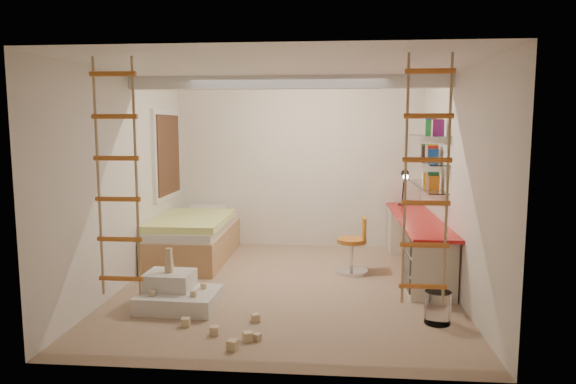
# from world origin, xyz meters

# --- Properties ---
(floor) EXTENTS (4.50, 4.50, 0.00)m
(floor) POSITION_xyz_m (0.00, 0.00, 0.00)
(floor) COLOR tan
(floor) RESTS_ON ground
(ceiling_beam) EXTENTS (4.00, 0.18, 0.16)m
(ceiling_beam) POSITION_xyz_m (0.00, 0.30, 2.52)
(ceiling_beam) COLOR white
(ceiling_beam) RESTS_ON ceiling
(window_frame) EXTENTS (0.06, 1.15, 1.35)m
(window_frame) POSITION_xyz_m (-1.97, 1.50, 1.55)
(window_frame) COLOR white
(window_frame) RESTS_ON wall_left
(window_blind) EXTENTS (0.02, 1.00, 1.20)m
(window_blind) POSITION_xyz_m (-1.93, 1.50, 1.55)
(window_blind) COLOR #4C2D1E
(window_blind) RESTS_ON window_frame
(rope_ladder_left) EXTENTS (0.41, 0.04, 2.13)m
(rope_ladder_left) POSITION_xyz_m (-1.35, -1.75, 1.52)
(rope_ladder_left) COLOR #BD6A20
(rope_ladder_left) RESTS_ON ceiling
(rope_ladder_right) EXTENTS (0.41, 0.04, 2.13)m
(rope_ladder_right) POSITION_xyz_m (1.35, -1.75, 1.52)
(rope_ladder_right) COLOR orange
(rope_ladder_right) RESTS_ON ceiling
(waste_bin) EXTENTS (0.26, 0.26, 0.33)m
(waste_bin) POSITION_xyz_m (1.63, -1.05, 0.17)
(waste_bin) COLOR white
(waste_bin) RESTS_ON floor
(desk) EXTENTS (0.56, 2.80, 0.75)m
(desk) POSITION_xyz_m (1.72, 0.86, 0.40)
(desk) COLOR red
(desk) RESTS_ON floor
(shelves) EXTENTS (0.25, 1.80, 0.71)m
(shelves) POSITION_xyz_m (1.87, 1.13, 1.50)
(shelves) COLOR white
(shelves) RESTS_ON wall_right
(bed) EXTENTS (1.02, 2.00, 0.69)m
(bed) POSITION_xyz_m (-1.48, 1.23, 0.33)
(bed) COLOR #AD7F51
(bed) RESTS_ON floor
(task_lamp) EXTENTS (0.14, 0.36, 0.57)m
(task_lamp) POSITION_xyz_m (1.67, 1.82, 1.14)
(task_lamp) COLOR black
(task_lamp) RESTS_ON desk
(swivel_chair) EXTENTS (0.47, 0.47, 0.77)m
(swivel_chair) POSITION_xyz_m (0.85, 0.69, 0.28)
(swivel_chair) COLOR #BB6A24
(swivel_chair) RESTS_ON floor
(play_platform) EXTENTS (0.86, 0.68, 0.37)m
(play_platform) POSITION_xyz_m (-1.14, -0.81, 0.15)
(play_platform) COLOR silver
(play_platform) RESTS_ON floor
(toy_blocks) EXTENTS (1.28, 1.18, 0.64)m
(toy_blocks) POSITION_xyz_m (-0.76, -1.17, 0.21)
(toy_blocks) COLOR #CCB284
(toy_blocks) RESTS_ON floor
(books) EXTENTS (0.14, 0.70, 0.92)m
(books) POSITION_xyz_m (1.87, 1.13, 1.59)
(books) COLOR orange
(books) RESTS_ON shelves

